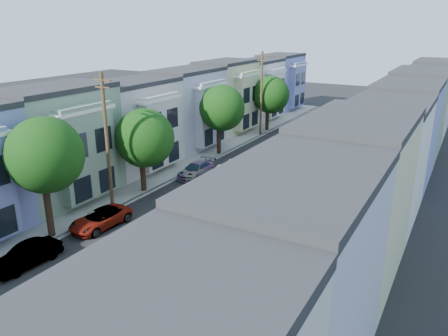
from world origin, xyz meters
name	(u,v)px	position (x,y,z in m)	size (l,w,h in m)	color
ground	(165,240)	(0.00, 0.00, 0.00)	(160.00, 160.00, 0.00)	black
road_slab	(262,173)	(0.00, 15.00, 0.01)	(12.00, 70.00, 0.02)	black
curb_left	(207,163)	(-6.05, 15.00, 0.07)	(0.30, 70.00, 0.15)	gray
curb_right	(326,184)	(6.05, 15.00, 0.07)	(0.30, 70.00, 0.15)	gray
sidewalk_left	(196,161)	(-7.35, 15.00, 0.07)	(2.60, 70.00, 0.15)	gray
sidewalk_right	(341,187)	(7.35, 15.00, 0.07)	(2.60, 70.00, 0.15)	gray
centerline	(262,174)	(0.00, 15.00, 0.00)	(0.12, 70.00, 0.01)	gold
townhouse_row_left	(166,156)	(-11.15, 15.00, 0.00)	(5.00, 70.00, 8.50)	silver
townhouse_row_right	(388,196)	(11.15, 15.00, 0.00)	(5.00, 70.00, 8.50)	silver
tree_b	(44,155)	(-6.30, -3.31, 5.63)	(4.70, 4.70, 8.01)	black
tree_c	(144,138)	(-6.30, 5.99, 4.61)	(4.70, 4.70, 6.98)	black
tree_d	(221,108)	(-6.30, 18.32, 4.99)	(4.70, 4.70, 7.36)	black
tree_e	(270,95)	(-6.30, 30.66, 4.67)	(4.68, 4.68, 7.03)	black
tree_far_r	(379,109)	(6.89, 31.14, 4.02)	(3.10, 3.10, 5.62)	black
utility_pole_near	(107,143)	(-6.30, 2.00, 5.15)	(1.60, 0.26, 10.00)	#42301E
utility_pole_far	(261,94)	(-6.30, 28.00, 5.15)	(1.60, 0.26, 10.00)	#42301E
fedex_truck	(229,192)	(1.87, 5.26, 1.87)	(2.69, 6.99, 3.35)	white
lead_sedan	(270,179)	(2.00, 12.22, 0.70)	(1.65, 4.30, 1.40)	black
parked_left_b	(27,256)	(-4.90, -6.40, 0.65)	(1.37, 3.89, 1.30)	black
parked_left_c	(100,219)	(-4.90, -0.65, 0.62)	(2.05, 4.46, 1.24)	#939AA9
parked_left_d	(196,170)	(-4.90, 11.31, 0.64)	(1.80, 4.29, 1.29)	#400F06
parked_right_a	(141,329)	(4.90, -8.18, 0.73)	(1.73, 4.51, 1.46)	#565D63
parked_right_b	(209,268)	(4.90, -2.52, 0.74)	(1.56, 4.43, 1.48)	silver
parked_right_c	(326,165)	(4.90, 18.42, 0.61)	(1.44, 3.76, 1.22)	black
parked_right_d	(351,143)	(4.90, 27.67, 0.66)	(1.55, 4.05, 1.31)	black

